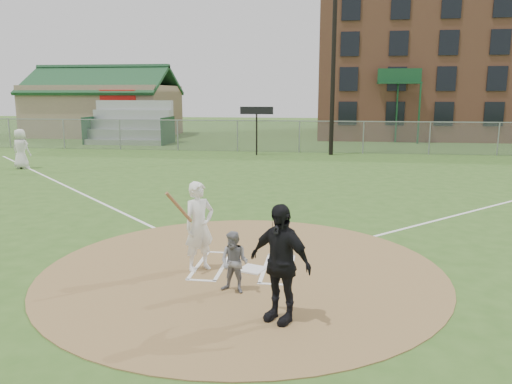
# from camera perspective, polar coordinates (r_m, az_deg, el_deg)

# --- Properties ---
(ground) EXTENTS (140.00, 140.00, 0.00)m
(ground) POSITION_cam_1_polar(r_m,az_deg,el_deg) (10.67, -1.50, -8.94)
(ground) COLOR #345A1F
(ground) RESTS_ON ground
(dirt_circle) EXTENTS (8.40, 8.40, 0.02)m
(dirt_circle) POSITION_cam_1_polar(r_m,az_deg,el_deg) (10.66, -1.50, -8.89)
(dirt_circle) COLOR olive
(dirt_circle) RESTS_ON ground
(home_plate) EXTENTS (0.63, 0.63, 0.03)m
(home_plate) POSITION_cam_1_polar(r_m,az_deg,el_deg) (10.62, -0.41, -8.82)
(home_plate) COLOR white
(home_plate) RESTS_ON dirt_circle
(foul_line_third) EXTENTS (17.04, 17.04, 0.01)m
(foul_line_third) POSITION_cam_1_polar(r_m,az_deg,el_deg) (21.99, -21.19, 0.79)
(foul_line_third) COLOR white
(foul_line_third) RESTS_ON ground
(catcher) EXTENTS (0.66, 0.57, 1.16)m
(catcher) POSITION_cam_1_polar(r_m,az_deg,el_deg) (9.33, -2.49, -8.02)
(catcher) COLOR gray
(catcher) RESTS_ON dirt_circle
(umpire) EXTENTS (1.23, 0.98, 1.95)m
(umpire) POSITION_cam_1_polar(r_m,az_deg,el_deg) (8.09, 2.74, -8.10)
(umpire) COLOR black
(umpire) RESTS_ON dirt_circle
(ondeck_player) EXTENTS (1.05, 0.76, 1.97)m
(ondeck_player) POSITION_cam_1_polar(r_m,az_deg,el_deg) (27.50, -25.28, 4.48)
(ondeck_player) COLOR silver
(ondeck_player) RESTS_ON ground
(batters_boxes) EXTENTS (2.08, 1.88, 0.01)m
(batters_boxes) POSITION_cam_1_polar(r_m,az_deg,el_deg) (10.80, -1.37, -8.54)
(batters_boxes) COLOR white
(batters_boxes) RESTS_ON dirt_circle
(batter_at_plate) EXTENTS (0.93, 1.05, 1.88)m
(batter_at_plate) POSITION_cam_1_polar(r_m,az_deg,el_deg) (10.44, -6.52, -3.91)
(batter_at_plate) COLOR white
(batter_at_plate) RESTS_ON dirt_circle
(outfield_fence) EXTENTS (56.08, 0.08, 2.03)m
(outfield_fence) POSITION_cam_1_polar(r_m,az_deg,el_deg) (32.04, 4.97, 6.34)
(outfield_fence) COLOR slate
(outfield_fence) RESTS_ON ground
(bleachers) EXTENTS (6.08, 3.20, 3.20)m
(bleachers) POSITION_cam_1_polar(r_m,az_deg,el_deg) (39.00, -14.28, 7.73)
(bleachers) COLOR #B7BABF
(bleachers) RESTS_ON ground
(clubhouse) EXTENTS (12.20, 8.71, 6.23)m
(clubhouse) POSITION_cam_1_polar(r_m,az_deg,el_deg) (47.18, -16.90, 9.10)
(clubhouse) COLOR #9E846B
(clubhouse) RESTS_ON ground
(brick_warehouse) EXTENTS (30.00, 17.17, 15.00)m
(brick_warehouse) POSITION_cam_1_polar(r_m,az_deg,el_deg) (50.10, 25.40, 14.47)
(brick_warehouse) COLOR #A36046
(brick_warehouse) RESTS_ON ground
(light_pole) EXTENTS (1.20, 0.30, 12.22)m
(light_pole) POSITION_cam_1_polar(r_m,az_deg,el_deg) (31.03, 8.90, 16.44)
(light_pole) COLOR black
(light_pole) RESTS_ON ground
(scoreboard_sign) EXTENTS (2.00, 0.10, 2.93)m
(scoreboard_sign) POSITION_cam_1_polar(r_m,az_deg,el_deg) (30.40, 0.07, 8.71)
(scoreboard_sign) COLOR black
(scoreboard_sign) RESTS_ON ground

